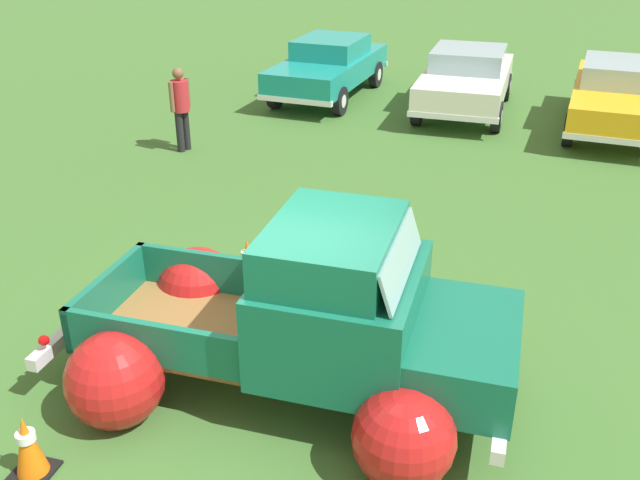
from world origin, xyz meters
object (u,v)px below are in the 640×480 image
Objects in this scene: vintage_pickup_truck at (316,329)px; spectator_0 at (181,104)px; show_car_2 at (617,93)px; show_car_1 at (466,78)px; lane_cone_1 at (248,262)px; lane_cone_0 at (28,446)px; show_car_0 at (329,65)px.

vintage_pickup_truck is 8.03m from spectator_0.
vintage_pickup_truck is 0.97× the size of show_car_2.
show_car_1 is 6.81× the size of lane_cone_1.
show_car_1 is at bearing 78.55° from lane_cone_0.
lane_cone_0 is 3.77m from lane_cone_1.
show_car_1 is at bearing 88.24° from show_car_0.
lane_cone_0 is 1.00× the size of lane_cone_1.
show_car_1 is (0.47, 10.88, 0.03)m from vintage_pickup_truck.
lane_cone_0 is at bearing -138.74° from vintage_pickup_truck.
lane_cone_1 is (0.62, 3.72, 0.00)m from lane_cone_0.
show_car_2 is at bearing 71.13° from vintage_pickup_truck.
lane_cone_1 is at bearing 128.27° from vintage_pickup_truck.
lane_cone_0 is at bearing 124.63° from spectator_0.
show_car_0 is at bearing -92.55° from show_car_2.
vintage_pickup_truck is 10.89m from show_car_1.
show_car_1 and show_car_2 have the same top height.
show_car_0 is (-2.92, 11.31, 0.02)m from vintage_pickup_truck.
spectator_0 reaches higher than lane_cone_0.
spectator_0 reaches higher than show_car_1.
show_car_2 is at bearing 64.55° from lane_cone_0.
vintage_pickup_truck is at bearing 142.97° from spectator_0.
vintage_pickup_truck is 2.47m from lane_cone_1.
show_car_1 is at bearing -121.86° from spectator_0.
lane_cone_0 is (0.82, -13.10, -0.47)m from show_car_0.
show_car_1 is 0.89× the size of show_car_2.
show_car_2 is 7.61× the size of lane_cone_1.
vintage_pickup_truck reaches higher than spectator_0.
lane_cone_1 is (3.14, -4.64, -0.62)m from spectator_0.
show_car_0 is at bearing -95.51° from show_car_1.
spectator_0 is at bearing -14.37° from show_car_0.
vintage_pickup_truck reaches higher than lane_cone_0.
spectator_0 is 2.60× the size of lane_cone_0.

